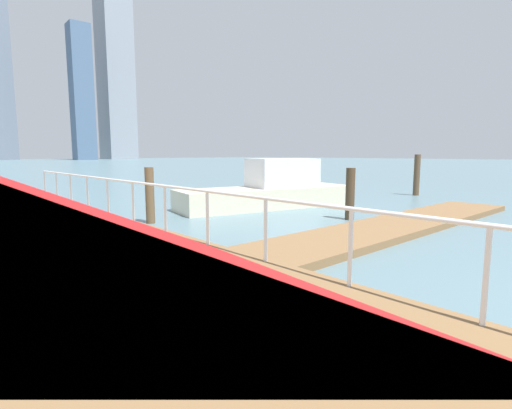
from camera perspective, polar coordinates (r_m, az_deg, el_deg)
name	(u,v)px	position (r m, az deg, el deg)	size (l,w,h in m)	color
ground_plane	(114,199)	(19.93, -20.07, 0.78)	(300.00, 300.00, 0.00)	slate
floating_dock	(396,226)	(11.99, 19.81, -2.96)	(12.97, 2.00, 0.18)	olive
boardwalk_railing	(234,206)	(6.94, -3.26, -0.28)	(0.06, 24.55, 1.08)	white
dock_piling_1	(350,194)	(13.11, 13.60, 1.51)	(0.30, 0.30, 1.70)	#473826
dock_piling_2	(417,175)	(21.86, 22.46, 4.01)	(0.31, 0.31, 2.11)	brown
dock_piling_3	(150,195)	(12.54, -15.27, 1.28)	(0.27, 0.27, 1.75)	brown
moored_boat_0	(272,190)	(15.79, 2.30, 2.11)	(7.61, 3.62, 1.96)	beige
skyline_tower_4	(82,93)	(144.64, -24.16, 14.65)	(6.35, 6.25, 43.50)	slate
skyline_tower_5	(116,77)	(163.62, -19.84, 17.20)	(10.90, 10.28, 61.86)	#8C939E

